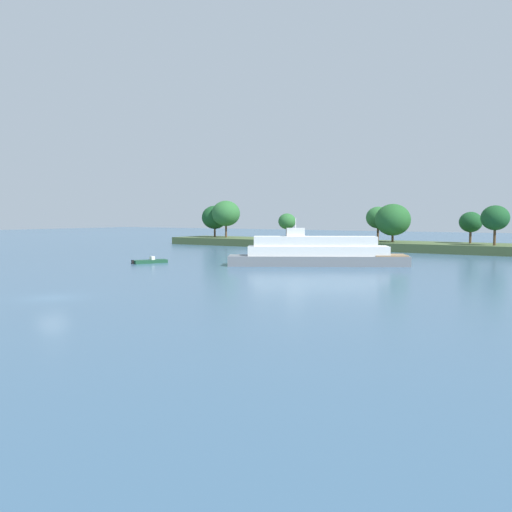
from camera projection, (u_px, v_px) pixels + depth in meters
name	position (u px, v px, depth m)	size (l,w,h in m)	color
ground_plane	(52.00, 298.00, 46.51)	(400.00, 400.00, 0.00)	#3D607F
treeline_island	(324.00, 233.00, 117.95)	(75.68, 12.75, 10.09)	#4C6038
white_riverboat	(317.00, 253.00, 76.10)	(22.65, 16.18, 6.44)	slate
small_motorboat	(150.00, 261.00, 80.14)	(3.29, 5.11, 0.95)	#19472D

